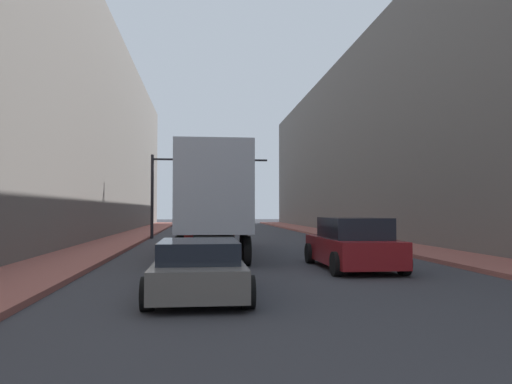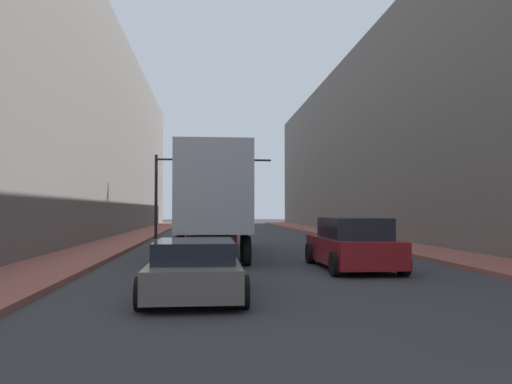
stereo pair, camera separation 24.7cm
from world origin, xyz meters
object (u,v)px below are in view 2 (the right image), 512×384
traffic_signal_gantry (187,179)px  sedan_car (195,269)px  suv_car (352,245)px  semi_truck (212,199)px

traffic_signal_gantry → sedan_car: bearing=-87.1°
suv_car → traffic_signal_gantry: bearing=108.8°
semi_truck → traffic_signal_gantry: 11.85m
semi_truck → suv_car: bearing=-53.5°
semi_truck → sedan_car: (-0.45, -10.54, -1.76)m
semi_truck → traffic_signal_gantry: bearing=97.7°
semi_truck → suv_car: size_ratio=2.47×
sedan_car → traffic_signal_gantry: (-1.13, 22.19, 3.31)m
suv_car → traffic_signal_gantry: size_ratio=0.62×
sedan_car → suv_car: suv_car is taller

